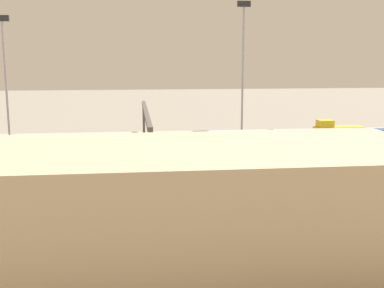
# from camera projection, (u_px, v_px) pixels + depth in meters

# --- Properties ---
(ground_plane) EXTENTS (400.00, 400.00, 0.00)m
(ground_plane) POSITION_uv_depth(u_px,v_px,m) (173.00, 161.00, 82.97)
(ground_plane) COLOR gray
(track_bed_0) EXTENTS (140.00, 2.80, 0.12)m
(track_bed_0) POSITION_uv_depth(u_px,v_px,m) (166.00, 143.00, 100.06)
(track_bed_0) COLOR #3D3833
(track_bed_0) RESTS_ON ground_plane
(track_bed_1) EXTENTS (140.00, 2.80, 0.12)m
(track_bed_1) POSITION_uv_depth(u_px,v_px,m) (167.00, 148.00, 95.17)
(track_bed_1) COLOR #4C443D
(track_bed_1) RESTS_ON ground_plane
(track_bed_2) EXTENTS (140.00, 2.80, 0.12)m
(track_bed_2) POSITION_uv_depth(u_px,v_px,m) (169.00, 152.00, 90.29)
(track_bed_2) COLOR #3D3833
(track_bed_2) RESTS_ON ground_plane
(track_bed_3) EXTENTS (140.00, 2.80, 0.12)m
(track_bed_3) POSITION_uv_depth(u_px,v_px,m) (172.00, 158.00, 85.40)
(track_bed_3) COLOR #4C443D
(track_bed_3) RESTS_ON ground_plane
(track_bed_4) EXTENTS (140.00, 2.80, 0.12)m
(track_bed_4) POSITION_uv_depth(u_px,v_px,m) (174.00, 164.00, 80.51)
(track_bed_4) COLOR #4C443D
(track_bed_4) RESTS_ON ground_plane
(track_bed_5) EXTENTS (140.00, 2.80, 0.12)m
(track_bed_5) POSITION_uv_depth(u_px,v_px,m) (177.00, 170.00, 75.63)
(track_bed_5) COLOR #4C443D
(track_bed_5) RESTS_ON ground_plane
(track_bed_6) EXTENTS (140.00, 2.80, 0.12)m
(track_bed_6) POSITION_uv_depth(u_px,v_px,m) (180.00, 178.00, 70.74)
(track_bed_6) COLOR #3D3833
(track_bed_6) RESTS_ON ground_plane
(track_bed_7) EXTENTS (140.00, 2.80, 0.12)m
(track_bed_7) POSITION_uv_depth(u_px,v_px,m) (183.00, 187.00, 65.85)
(track_bed_7) COLOR #4C443D
(track_bed_7) RESTS_ON ground_plane
(train_on_track_5) EXTENTS (119.80, 3.06, 3.80)m
(train_on_track_5) POSITION_uv_depth(u_px,v_px,m) (172.00, 159.00, 75.21)
(train_on_track_5) COLOR #B7BABF
(train_on_track_5) RESTS_ON ground_plane
(train_on_track_2) EXTENTS (114.80, 3.00, 4.40)m
(train_on_track_2) POSITION_uv_depth(u_px,v_px,m) (201.00, 141.00, 90.67)
(train_on_track_2) COLOR maroon
(train_on_track_2) RESTS_ON ground_plane
(train_on_track_1) EXTENTS (10.00, 3.00, 5.00)m
(train_on_track_1) POSITION_uv_depth(u_px,v_px,m) (337.00, 134.00, 99.03)
(train_on_track_1) COLOR gold
(train_on_track_1) RESTS_ON ground_plane
(train_on_track_3) EXTENTS (114.80, 3.00, 4.40)m
(train_on_track_3) POSITION_uv_depth(u_px,v_px,m) (147.00, 147.00, 84.53)
(train_on_track_3) COLOR #285193
(train_on_track_3) RESTS_ON ground_plane
(train_on_track_4) EXTENTS (71.40, 3.00, 3.80)m
(train_on_track_4) POSITION_uv_depth(u_px,v_px,m) (106.00, 154.00, 78.83)
(train_on_track_4) COLOR silver
(train_on_track_4) RESTS_ON ground_plane
(light_mast_0) EXTENTS (2.80, 0.70, 26.07)m
(light_mast_0) POSITION_uv_depth(u_px,v_px,m) (5.00, 63.00, 96.45)
(light_mast_0) COLOR #9EA0A5
(light_mast_0) RESTS_ON ground_plane
(light_mast_2) EXTENTS (2.80, 0.70, 29.54)m
(light_mast_2) POSITION_uv_depth(u_px,v_px,m) (243.00, 54.00, 102.53)
(light_mast_2) COLOR #9EA0A5
(light_mast_2) RESTS_ON ground_plane
(signal_gantry) EXTENTS (0.70, 40.00, 8.80)m
(signal_gantry) POSITION_uv_depth(u_px,v_px,m) (146.00, 117.00, 81.08)
(signal_gantry) COLOR #4C4742
(signal_gantry) RESTS_ON ground_plane
(maintenance_shed) EXTENTS (41.26, 17.49, 10.01)m
(maintenance_shed) POSITION_uv_depth(u_px,v_px,m) (195.00, 203.00, 41.73)
(maintenance_shed) COLOR tan
(maintenance_shed) RESTS_ON ground_plane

